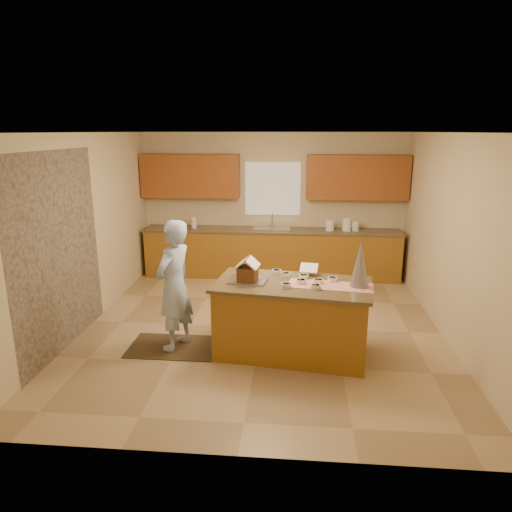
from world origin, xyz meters
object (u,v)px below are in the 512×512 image
object	(u,v)px
tinsel_tree	(360,264)
boy	(174,286)
island_base	(292,320)
gingerbread_house	(248,271)

from	to	relation	value
tinsel_tree	boy	world-z (taller)	boy
boy	tinsel_tree	bearing A→B (deg)	110.01
island_base	boy	size ratio (longest dim) A/B	1.09
island_base	gingerbread_house	world-z (taller)	gingerbread_house
island_base	gingerbread_house	distance (m)	0.83
tinsel_tree	boy	xyz separation A→B (m)	(-2.26, 0.08, -0.36)
island_base	boy	bearing A→B (deg)	-172.87
island_base	gingerbread_house	size ratio (longest dim) A/B	5.72
island_base	tinsel_tree	xyz separation A→B (m)	(0.78, -0.06, 0.76)
island_base	gingerbread_house	bearing A→B (deg)	-174.81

